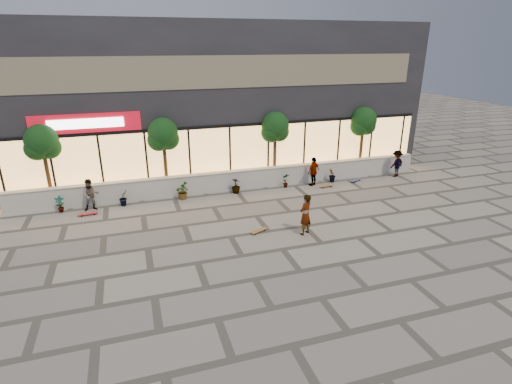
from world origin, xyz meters
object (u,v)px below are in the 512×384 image
object	(u,v)px
skateboard_left	(88,214)
tree_midwest	(163,136)
skater_center	(305,215)
skateboard_center	(259,231)
skater_left	(91,195)
tree_mideast	(275,129)
tree_west	(42,144)
skateboard_right_near	(327,186)
skater_right_near	(314,171)
skater_right_far	(397,164)
tree_east	(363,123)
skateboard_right_far	(356,180)

from	to	relation	value
skateboard_left	tree_midwest	bearing A→B (deg)	24.51
skater_center	skateboard_center	xyz separation A→B (m)	(-1.74, 0.71, -0.78)
skateboard_center	skater_left	bearing A→B (deg)	120.25
tree_midwest	skater_center	size ratio (longest dim) A/B	2.27
skater_center	skateboard_left	world-z (taller)	skater_center
skater_left	skateboard_left	world-z (taller)	skater_left
tree_midwest	tree_mideast	distance (m)	6.00
tree_west	skateboard_right_near	xyz separation A→B (m)	(13.82, -1.93, -2.90)
skateboard_center	tree_midwest	bearing A→B (deg)	92.04
skater_left	skateboard_center	size ratio (longest dim) A/B	1.82
skater_center	skater_right_near	size ratio (longest dim) A/B	1.08
skater_right_far	skateboard_center	size ratio (longest dim) A/B	1.87
tree_midwest	tree_east	bearing A→B (deg)	0.00
skater_left	skateboard_right_near	distance (m)	11.97
tree_midwest	skater_right_near	world-z (taller)	tree_midwest
tree_west	skateboard_right_far	distance (m)	16.20
skater_right_near	skateboard_right_far	distance (m)	2.71
skateboard_center	tree_east	bearing A→B (deg)	10.60
tree_midwest	skateboard_right_far	size ratio (longest dim) A/B	4.68
tree_west	skater_right_near	size ratio (longest dim) A/B	2.44
tree_east	skateboard_left	world-z (taller)	tree_east
skater_left	skateboard_left	size ratio (longest dim) A/B	1.74
tree_west	skateboard_right_far	xyz separation A→B (m)	(15.86, -1.56, -2.90)
skater_left	tree_midwest	bearing A→B (deg)	17.11
tree_west	skateboard_left	world-z (taller)	tree_west
tree_mideast	skateboard_left	distance (m)	10.41
skater_center	tree_west	bearing A→B (deg)	-62.67
skater_left	skateboard_left	distance (m)	0.92
skater_left	skateboard_right_near	size ratio (longest dim) A/B	1.82
tree_east	tree_west	bearing A→B (deg)	180.00
tree_east	skater_right_far	bearing A→B (deg)	-43.30
skater_center	skater_right_far	bearing A→B (deg)	-176.73
skater_right_far	skateboard_right_far	world-z (taller)	skater_right_far
skater_right_far	skateboard_right_near	size ratio (longest dim) A/B	1.87
tree_midwest	tree_east	xyz separation A→B (m)	(11.50, 0.00, 0.00)
skateboard_right_near	skater_center	bearing A→B (deg)	-130.74
skater_center	skater_right_far	size ratio (longest dim) A/B	1.10
skater_left	skateboard_center	bearing A→B (deg)	-38.74
tree_west	skater_center	xyz separation A→B (m)	(10.33, -6.75, -2.12)
skater_center	skater_right_near	xyz separation A→B (m)	(2.92, 5.35, -0.06)
tree_midwest	skateboard_right_near	world-z (taller)	tree_midwest
skater_left	skateboard_center	xyz separation A→B (m)	(6.70, -4.64, -0.68)
tree_east	skateboard_left	bearing A→B (deg)	-172.57
skateboard_center	skateboard_right_far	bearing A→B (deg)	6.55
tree_mideast	skater_right_far	distance (m)	7.52
tree_west	skateboard_left	xyz separation A→B (m)	(1.70, -1.99, -2.90)
skater_right_far	skateboard_center	xyz separation A→B (m)	(-9.95, -4.58, -0.70)
skater_right_near	skateboard_right_near	world-z (taller)	skater_right_near
tree_midwest	skater_left	bearing A→B (deg)	-158.82
tree_west	skater_right_far	xyz separation A→B (m)	(18.55, -1.46, -2.20)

